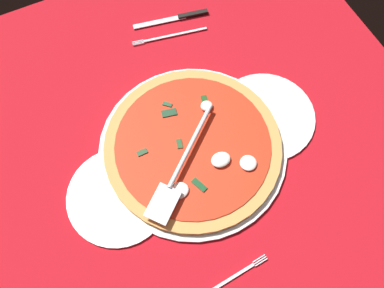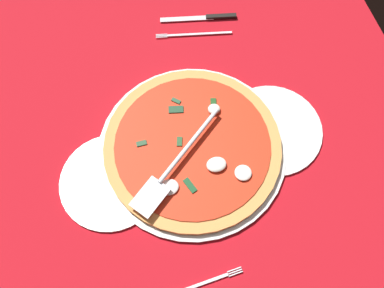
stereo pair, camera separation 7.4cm
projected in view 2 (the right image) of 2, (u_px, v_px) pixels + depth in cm
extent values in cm
cube|color=#AD111A|center=(189.00, 151.00, 94.41)|extent=(115.48, 115.48, 0.80)
cube|color=silver|center=(351.00, 5.00, 111.90)|extent=(7.70, 7.70, 0.10)
cube|color=silver|center=(376.00, 49.00, 105.77)|extent=(7.70, 7.70, 0.10)
cube|color=silver|center=(336.00, 32.00, 108.03)|extent=(7.70, 7.70, 0.10)
cube|color=silver|center=(360.00, 80.00, 101.89)|extent=(7.70, 7.70, 0.10)
cube|color=silver|center=(298.00, 16.00, 110.29)|extent=(7.70, 7.70, 0.10)
cube|color=silver|center=(320.00, 62.00, 104.16)|extent=(7.70, 7.70, 0.10)
cube|color=silver|center=(344.00, 113.00, 98.02)|extent=(7.70, 7.70, 0.10)
cube|color=silver|center=(372.00, 171.00, 91.89)|extent=(7.70, 7.70, 0.10)
cube|color=silver|center=(262.00, 0.00, 112.55)|extent=(7.70, 7.70, 0.10)
cube|color=silver|center=(281.00, 44.00, 106.42)|extent=(7.70, 7.70, 0.10)
cube|color=silver|center=(302.00, 93.00, 100.29)|extent=(7.70, 7.70, 0.10)
cube|color=silver|center=(327.00, 149.00, 94.15)|extent=(7.70, 7.70, 0.10)
cube|color=silver|center=(354.00, 212.00, 88.02)|extent=(7.70, 7.70, 0.10)
cube|color=silver|center=(244.00, 27.00, 108.68)|extent=(7.70, 7.70, 0.10)
cube|color=silver|center=(262.00, 74.00, 102.55)|extent=(7.70, 7.70, 0.10)
cube|color=silver|center=(283.00, 128.00, 96.41)|extent=(7.70, 7.70, 0.10)
cube|color=silver|center=(307.00, 188.00, 90.28)|extent=(7.70, 7.70, 0.10)
cube|color=silver|center=(335.00, 257.00, 84.15)|extent=(7.70, 7.70, 0.10)
cube|color=silver|center=(208.00, 11.00, 110.94)|extent=(7.70, 7.70, 0.10)
cube|color=silver|center=(224.00, 56.00, 104.81)|extent=(7.70, 7.70, 0.10)
cube|color=silver|center=(242.00, 107.00, 98.68)|extent=(7.70, 7.70, 0.10)
cube|color=silver|center=(263.00, 165.00, 92.54)|extent=(7.70, 7.70, 0.10)
cube|color=silver|center=(287.00, 231.00, 86.41)|extent=(7.70, 7.70, 0.10)
cube|color=silver|center=(188.00, 39.00, 107.07)|extent=(7.70, 7.70, 0.10)
cube|color=silver|center=(203.00, 88.00, 100.94)|extent=(7.70, 7.70, 0.10)
cube|color=silver|center=(221.00, 143.00, 94.81)|extent=(7.70, 7.70, 0.10)
cube|color=silver|center=(241.00, 205.00, 88.67)|extent=(7.70, 7.70, 0.10)
cube|color=silver|center=(264.00, 277.00, 82.54)|extent=(7.70, 7.70, 0.10)
cube|color=silver|center=(153.00, 23.00, 109.34)|extent=(7.70, 7.70, 0.10)
cube|color=silver|center=(166.00, 69.00, 103.20)|extent=(7.70, 7.70, 0.10)
cube|color=silver|center=(180.00, 122.00, 97.07)|extent=(7.70, 7.70, 0.10)
cube|color=silver|center=(197.00, 181.00, 90.93)|extent=(7.70, 7.70, 0.10)
cube|color=silver|center=(217.00, 249.00, 84.80)|extent=(7.70, 7.70, 0.10)
cube|color=silver|center=(119.00, 7.00, 111.60)|extent=(7.70, 7.70, 0.10)
cube|color=silver|center=(130.00, 51.00, 105.46)|extent=(7.70, 7.70, 0.10)
cube|color=silver|center=(142.00, 102.00, 99.33)|extent=(7.70, 7.70, 0.10)
cube|color=silver|center=(156.00, 158.00, 93.20)|extent=(7.70, 7.70, 0.10)
cube|color=silver|center=(172.00, 223.00, 87.06)|extent=(7.70, 7.70, 0.10)
cube|color=silver|center=(95.00, 34.00, 107.73)|extent=(7.70, 7.70, 0.10)
cube|color=silver|center=(105.00, 82.00, 101.59)|extent=(7.70, 7.70, 0.10)
cube|color=silver|center=(116.00, 137.00, 95.46)|extent=(7.70, 7.70, 0.10)
cube|color=silver|center=(129.00, 198.00, 89.33)|extent=(7.70, 7.70, 0.10)
cube|color=silver|center=(144.00, 269.00, 83.19)|extent=(7.70, 7.70, 0.10)
cube|color=silver|center=(62.00, 18.00, 109.99)|extent=(7.70, 7.70, 0.10)
cube|color=silver|center=(70.00, 64.00, 103.86)|extent=(7.70, 7.70, 0.10)
cube|color=silver|center=(79.00, 116.00, 97.72)|extent=(7.70, 7.70, 0.10)
cube|color=silver|center=(89.00, 174.00, 91.59)|extent=(7.70, 7.70, 0.10)
cube|color=silver|center=(100.00, 242.00, 85.45)|extent=(7.70, 7.70, 0.10)
cube|color=silver|center=(31.00, 2.00, 112.25)|extent=(7.70, 7.70, 0.10)
cube|color=silver|center=(36.00, 46.00, 106.12)|extent=(7.70, 7.70, 0.10)
cube|color=silver|center=(43.00, 96.00, 99.98)|extent=(7.70, 7.70, 0.10)
cube|color=silver|center=(50.00, 152.00, 93.85)|extent=(7.70, 7.70, 0.10)
cube|color=silver|center=(59.00, 216.00, 87.72)|extent=(7.70, 7.70, 0.10)
cube|color=silver|center=(4.00, 29.00, 108.38)|extent=(7.70, 7.70, 0.10)
cube|color=silver|center=(9.00, 77.00, 102.25)|extent=(7.70, 7.70, 0.10)
cube|color=silver|center=(14.00, 130.00, 96.11)|extent=(7.70, 7.70, 0.10)
cube|color=silver|center=(19.00, 191.00, 89.98)|extent=(7.70, 7.70, 0.10)
cube|color=silver|center=(26.00, 261.00, 83.85)|extent=(7.70, 7.70, 0.10)
cylinder|color=silver|center=(192.00, 147.00, 93.65)|extent=(42.75, 42.75, 1.22)
cylinder|color=silver|center=(271.00, 128.00, 95.77)|extent=(23.44, 23.44, 1.00)
cylinder|color=white|center=(111.00, 182.00, 90.32)|extent=(22.53, 22.53, 1.00)
cylinder|color=#DA924A|center=(192.00, 145.00, 92.45)|extent=(40.05, 40.05, 1.42)
cylinder|color=red|center=(192.00, 143.00, 91.67)|extent=(35.08, 35.08, 0.30)
ellipsoid|color=white|center=(216.00, 164.00, 88.64)|extent=(4.38, 3.54, 1.37)
ellipsoid|color=white|center=(168.00, 187.00, 86.74)|extent=(4.42, 3.69, 0.92)
ellipsoid|color=white|center=(152.00, 194.00, 85.98)|extent=(4.22, 3.41, 1.15)
ellipsoid|color=white|center=(214.00, 109.00, 94.30)|extent=(2.83, 2.72, 1.35)
ellipsoid|color=white|center=(243.00, 173.00, 88.05)|extent=(3.71, 3.70, 1.00)
cube|color=#134320|center=(190.00, 185.00, 87.24)|extent=(2.56, 3.81, 0.30)
cube|color=#194418|center=(213.00, 103.00, 95.57)|extent=(1.85, 2.67, 0.30)
cube|color=#1B3E26|center=(176.00, 109.00, 94.85)|extent=(3.74, 2.46, 0.30)
cube|color=#214C2E|center=(176.00, 101.00, 95.80)|extent=(2.25, 2.15, 0.30)
cube|color=#214723|center=(179.00, 141.00, 91.49)|extent=(1.75, 2.48, 0.30)
cube|color=#234528|center=(142.00, 143.00, 91.30)|extent=(2.33, 1.17, 0.30)
cube|color=silver|center=(150.00, 197.00, 84.78)|extent=(9.33, 8.94, 0.30)
cylinder|color=silver|center=(191.00, 144.00, 89.32)|extent=(17.15, 14.30, 1.00)
cube|color=white|center=(199.00, 27.00, 108.27)|extent=(21.90, 15.28, 0.60)
cube|color=silver|center=(200.00, 34.00, 106.81)|extent=(16.71, 3.81, 0.25)
cube|color=silver|center=(162.00, 35.00, 106.72)|extent=(2.99, 0.79, 0.25)
cube|color=silver|center=(162.00, 36.00, 106.54)|extent=(2.99, 0.79, 0.25)
cube|color=silver|center=(162.00, 37.00, 106.36)|extent=(2.99, 0.79, 0.25)
cube|color=black|center=(221.00, 16.00, 108.88)|extent=(8.19, 2.72, 0.80)
cube|color=silver|center=(187.00, 19.00, 108.88)|extent=(14.21, 4.08, 0.25)
cube|color=silver|center=(236.00, 274.00, 82.06)|extent=(3.01, 0.44, 0.25)
cube|color=silver|center=(235.00, 272.00, 82.23)|extent=(3.01, 0.44, 0.25)
cube|color=silver|center=(234.00, 269.00, 82.40)|extent=(3.01, 0.44, 0.25)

